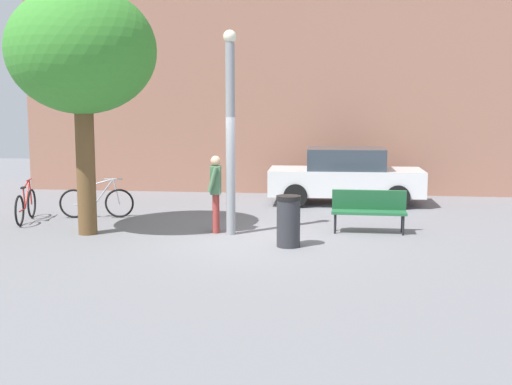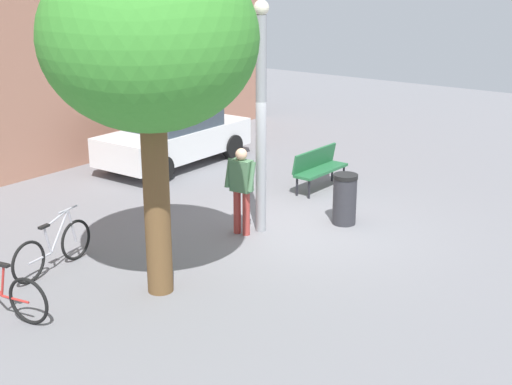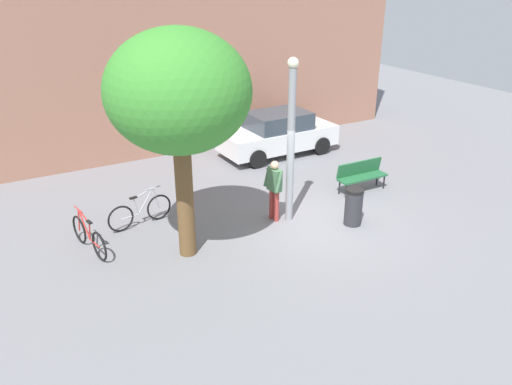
{
  "view_description": "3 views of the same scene",
  "coord_description": "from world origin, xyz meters",
  "views": [
    {
      "loc": [
        1.65,
        -13.3,
        2.84
      ],
      "look_at": [
        -0.01,
        0.41,
        0.93
      ],
      "focal_mm": 46.72,
      "sensor_mm": 36.0,
      "label": 1
    },
    {
      "loc": [
        -10.64,
        -7.0,
        4.8
      ],
      "look_at": [
        -0.29,
        0.88,
        0.63
      ],
      "focal_mm": 49.14,
      "sensor_mm": 36.0,
      "label": 2
    },
    {
      "loc": [
        -7.4,
        -9.8,
        6.26
      ],
      "look_at": [
        -1.25,
        1.13,
        0.71
      ],
      "focal_mm": 36.01,
      "sensor_mm": 36.0,
      "label": 3
    }
  ],
  "objects": [
    {
      "name": "bicycle_silver",
      "position": [
        -4.13,
        2.17,
        0.38
      ],
      "size": [
        1.79,
        0.35,
        0.97
      ],
      "color": "black",
      "rests_on": "ground_plane"
    },
    {
      "name": "park_bench",
      "position": [
        2.37,
        1.13,
        0.55
      ],
      "size": [
        1.61,
        0.5,
        0.92
      ],
      "color": "#236038",
      "rests_on": "ground_plane"
    },
    {
      "name": "parked_car_white",
      "position": [
        1.92,
        5.15,
        0.77
      ],
      "size": [
        4.24,
        1.89,
        1.55
      ],
      "color": "silver",
      "rests_on": "ground_plane"
    },
    {
      "name": "person_by_lamppost",
      "position": [
        -0.93,
        0.73,
        0.97
      ],
      "size": [
        0.33,
        0.61,
        1.67
      ],
      "color": "#9E3833",
      "rests_on": "ground_plane"
    },
    {
      "name": "trash_bin",
      "position": [
        0.74,
        -0.52,
        0.51
      ],
      "size": [
        0.48,
        0.48,
        1.01
      ],
      "color": "#2D2D33",
      "rests_on": "ground_plane"
    },
    {
      "name": "ground_plane",
      "position": [
        0.0,
        0.0,
        0.0
      ],
      "size": [
        36.0,
        36.0,
        0.0
      ],
      "primitive_type": "plane",
      "color": "slate"
    },
    {
      "name": "plaza_tree",
      "position": [
        -3.62,
        0.21,
        3.83
      ],
      "size": [
        3.1,
        3.1,
        5.19
      ],
      "color": "brown",
      "rests_on": "ground_plane"
    },
    {
      "name": "lamppost",
      "position": [
        -0.57,
        0.55,
        2.28
      ],
      "size": [
        0.28,
        0.28,
        4.29
      ],
      "color": "gray",
      "rests_on": "ground_plane"
    }
  ]
}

